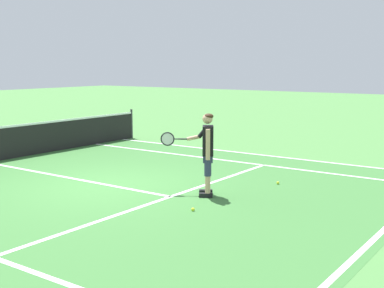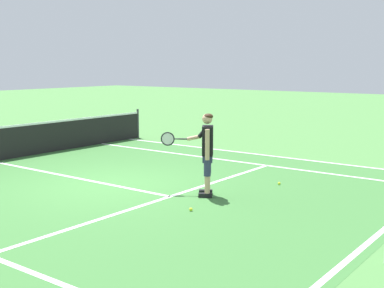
% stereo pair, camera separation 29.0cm
% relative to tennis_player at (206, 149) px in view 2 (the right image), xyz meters
% --- Properties ---
extents(ground_plane, '(80.00, 80.00, 0.00)m').
position_rel_tennis_player_xyz_m(ground_plane, '(-0.52, 2.31, -0.99)').
color(ground_plane, '#477F3D').
extents(court_inner_surface, '(10.98, 10.98, 0.00)m').
position_rel_tennis_player_xyz_m(court_inner_surface, '(-0.52, 1.65, -0.99)').
color(court_inner_surface, '#387033').
rests_on(court_inner_surface, ground).
extents(line_baseline, '(10.98, 0.10, 0.01)m').
position_rel_tennis_player_xyz_m(line_baseline, '(-0.52, -3.64, -0.99)').
color(line_baseline, white).
rests_on(line_baseline, ground).
extents(line_service, '(8.23, 0.10, 0.01)m').
position_rel_tennis_player_xyz_m(line_service, '(-0.52, 0.54, -0.99)').
color(line_service, white).
rests_on(line_service, ground).
extents(line_centre_service, '(0.10, 6.40, 0.01)m').
position_rel_tennis_player_xyz_m(line_centre_service, '(-0.52, 3.74, -0.99)').
color(line_centre_service, white).
rests_on(line_centre_service, ground).
extents(line_singles_right, '(0.10, 10.58, 0.01)m').
position_rel_tennis_player_xyz_m(line_singles_right, '(3.60, 1.65, -0.99)').
color(line_singles_right, white).
rests_on(line_singles_right, ground).
extents(line_doubles_right, '(0.10, 10.58, 0.01)m').
position_rel_tennis_player_xyz_m(line_doubles_right, '(4.97, 1.65, -0.99)').
color(line_doubles_right, white).
rests_on(line_doubles_right, ground).
extents(tennis_player, '(0.58, 1.22, 1.71)m').
position_rel_tennis_player_xyz_m(tennis_player, '(0.00, 0.00, 0.00)').
color(tennis_player, black).
rests_on(tennis_player, ground).
extents(tennis_ball_near_feet, '(0.07, 0.07, 0.07)m').
position_rel_tennis_player_xyz_m(tennis_ball_near_feet, '(1.78, -0.77, -0.96)').
color(tennis_ball_near_feet, '#CCE02D').
rests_on(tennis_ball_near_feet, ground).
extents(tennis_ball_by_baseline, '(0.07, 0.07, 0.07)m').
position_rel_tennis_player_xyz_m(tennis_ball_by_baseline, '(-1.10, -0.43, -0.96)').
color(tennis_ball_by_baseline, '#CCE02D').
rests_on(tennis_ball_by_baseline, ground).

